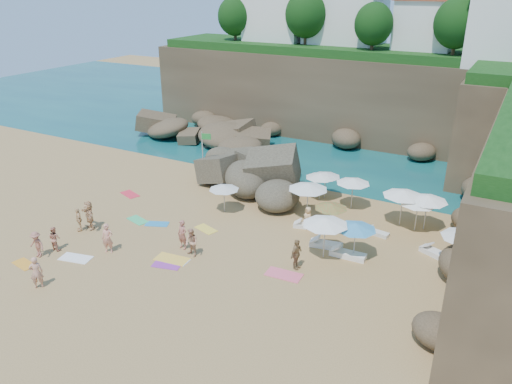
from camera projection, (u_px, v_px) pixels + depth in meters
The scene contains 49 objects.
ground at pixel (205, 231), 31.47m from camera, with size 120.00×120.00×0.00m, color tan.
seawater at pixel (356, 122), 55.68m from camera, with size 120.00×120.00×0.00m, color #0C4751.
cliff_back at pixel (363, 97), 49.19m from camera, with size 44.00×8.00×8.00m, color brown.
rock_promontory at pixel (204, 141), 49.25m from camera, with size 12.00×7.00×2.00m, color brown, non-canonical shape.
clifftop_buildings at pixel (382, 20), 46.58m from camera, with size 28.48×9.48×7.00m.
clifftop_trees at pixel (383, 25), 40.71m from camera, with size 35.60×23.82×4.40m.
marina_masts at pixel (230, 82), 61.81m from camera, with size 3.10×0.10×6.00m.
rock_outcrop at pixel (248, 187), 38.24m from camera, with size 8.49×6.36×3.39m, color brown, non-canonical shape.
flag_pole at pixel (204, 150), 38.28m from camera, with size 0.77×0.30×4.05m.
parasol_0 at pixel (320, 175), 35.35m from camera, with size 2.14×2.14×2.02m.
parasol_1 at pixel (326, 174), 35.58m from camera, with size 2.13×2.13×2.01m.
parasol_2 at pixel (428, 198), 30.92m from camera, with size 2.48×2.48×2.35m.
parasol_3 at pixel (465, 234), 26.44m from camera, with size 2.52×2.52×2.38m.
parasol_4 at pixel (403, 193), 31.45m from camera, with size 2.58×2.58×2.44m.
parasol_5 at pixel (224, 187), 33.51m from camera, with size 2.06×2.06×1.95m.
parasol_6 at pixel (331, 206), 30.71m from camera, with size 2.08×2.08×1.96m.
parasol_7 at pixel (353, 181), 33.96m from camera, with size 2.33×2.33×2.20m.
parasol_8 at pixel (418, 201), 30.84m from camera, with size 2.31×2.31×2.19m.
parasol_9 at pixel (308, 186), 32.39m from camera, with size 2.62×2.62×2.48m.
parasol_10 at pixel (356, 226), 27.70m from camera, with size 2.32×2.32×2.19m.
parasol_11 at pixel (325, 221), 27.70m from camera, with size 2.60×2.60×2.46m.
lounger_0 at pixel (307, 226), 31.89m from camera, with size 1.66×0.55×0.26m, color white.
lounger_1 at pixel (376, 233), 31.04m from camera, with size 1.56×0.52×0.24m, color silver.
lounger_2 at pixel (330, 225), 32.03m from camera, with size 1.68×0.56×0.26m, color white.
lounger_3 at pixel (348, 255), 28.48m from camera, with size 2.05×0.68×0.32m, color white.
lounger_4 at pixel (436, 254), 28.59m from camera, with size 1.93×0.64×0.30m, color white.
lounger_5 at pixel (326, 245), 29.57m from camera, with size 1.94×0.65×0.30m, color white.
towel_2 at pixel (24, 264), 27.82m from camera, with size 1.45×0.73×0.03m, color orange.
towel_4 at pixel (172, 259), 28.31m from camera, with size 1.94×0.97×0.03m, color yellow.
towel_5 at pixel (76, 258), 28.41m from camera, with size 1.81×0.91×0.03m, color white.
towel_6 at pixel (167, 265), 27.73m from camera, with size 1.59×0.79×0.03m, color purple.
towel_7 at pixel (130, 194), 36.91m from camera, with size 1.62×0.81×0.03m, color #EB293C.
towel_8 at pixel (157, 224), 32.41m from camera, with size 1.49×0.74×0.03m, color #2587C5.
towel_9 at pixel (284, 275), 26.81m from camera, with size 1.95×0.98×0.03m, color #F35E78.
towel_11 at pixel (138, 220), 32.92m from camera, with size 1.55×0.78×0.03m, color #38C674.
towel_12 at pixel (206, 229), 31.74m from camera, with size 1.51×0.76×0.03m, color yellow.
towel_13 at pixel (174, 260), 28.24m from camera, with size 1.71×0.86×0.03m, color white.
person_stand_0 at pixel (108, 238), 28.74m from camera, with size 0.65×0.43×1.80m, color #E29076.
person_stand_1 at pixel (55, 238), 29.07m from camera, with size 0.72×0.56×1.48m, color tan.
person_stand_2 at pixel (267, 161), 41.04m from camera, with size 1.16×0.48×1.79m, color #E4C381.
person_stand_3 at pixel (296, 254), 27.09m from camera, with size 1.04×0.43×1.77m, color olive.
person_stand_4 at pixel (308, 218), 31.55m from camera, with size 0.73×0.40×1.50m, color #E0B175.
person_stand_5 at pixel (245, 162), 41.03m from camera, with size 1.56×0.45×1.68m, color tan.
person_stand_6 at pixel (36, 272), 25.40m from camera, with size 0.65×0.43×1.78m, color tan.
person_lie_0 at pixel (38, 254), 28.50m from camera, with size 1.00×1.55×0.41m, color #AA6855.
person_lie_1 at pixel (80, 228), 31.53m from camera, with size 0.88×1.50×0.37m, color #E7BB83.
person_lie_3 at pixel (91, 225), 31.74m from camera, with size 1.72×1.85×0.49m, color tan.
person_lie_4 at pixel (183, 245), 29.38m from camera, with size 0.65×1.78×0.43m, color #AF6657.
person_lie_5 at pixel (192, 251), 28.54m from camera, with size 0.81×1.67×0.63m, color tan.
Camera 1 is at (16.26, -23.00, 14.59)m, focal length 35.00 mm.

